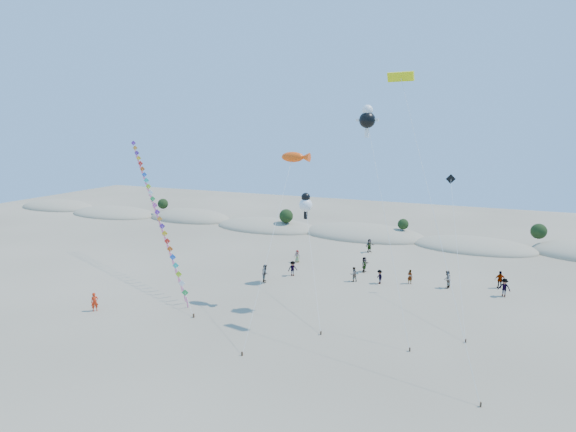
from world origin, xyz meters
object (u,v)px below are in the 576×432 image
at_px(parafoil_kite, 402,83).
at_px(fish_kite, 295,158).
at_px(kite_train, 155,207).
at_px(flyer_foreground, 95,302).

bearing_deg(parafoil_kite, fish_kite, 170.42).
relative_size(kite_train, fish_kite, 1.43).
height_order(kite_train, flyer_foreground, kite_train).
bearing_deg(kite_train, parafoil_kite, -6.93).
bearing_deg(flyer_foreground, parafoil_kite, -34.66).
bearing_deg(parafoil_kite, kite_train, 173.07).
height_order(fish_kite, flyer_foreground, fish_kite).
distance_m(kite_train, flyer_foreground, 13.29).
bearing_deg(fish_kite, parafoil_kite, -9.58).
bearing_deg(fish_kite, kite_train, 174.55).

